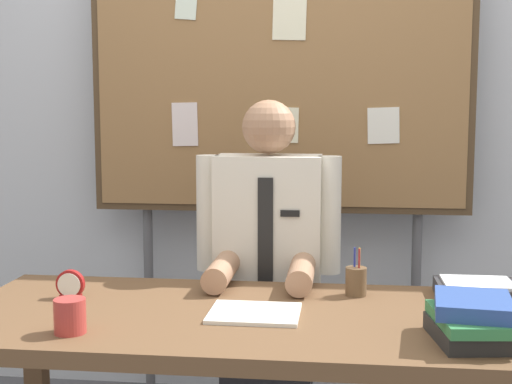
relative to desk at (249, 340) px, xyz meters
name	(u,v)px	position (x,y,z in m)	size (l,w,h in m)	color
back_wall	(283,110)	(0.00, 1.24, 0.69)	(6.40, 0.08, 2.70)	silver
desk	(249,340)	(0.00, 0.00, 0.00)	(1.80, 0.78, 0.74)	brown
person	(268,294)	(0.00, 0.57, -0.01)	(0.55, 0.56, 1.39)	#2D2D33
bulletin_board	(279,75)	(0.00, 1.04, 0.85)	(1.67, 0.09, 2.15)	#4C3823
book_stack	(473,320)	(0.62, -0.19, 0.14)	(0.24, 0.29, 0.12)	#262626
open_notebook	(255,313)	(0.02, -0.02, 0.09)	(0.27, 0.22, 0.01)	white
desk_clock	(70,286)	(-0.60, 0.10, 0.13)	(0.09, 0.04, 0.09)	maroon
coffee_mug	(70,316)	(-0.47, -0.25, 0.13)	(0.09, 0.09, 0.10)	#B23833
pen_holder	(356,281)	(0.33, 0.24, 0.13)	(0.07, 0.07, 0.16)	brown
paper_tray	(477,290)	(0.72, 0.25, 0.11)	(0.26, 0.20, 0.06)	#333338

